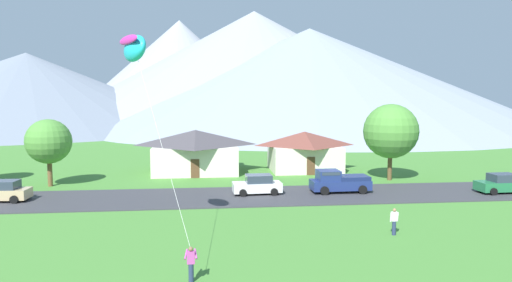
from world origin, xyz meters
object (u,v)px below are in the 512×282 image
at_px(parked_car_white_mid_west, 257,185).
at_px(pickup_truck_navy_west_side, 339,181).
at_px(kite_flyer_with_kite, 136,54).
at_px(house_leftmost, 196,150).
at_px(tree_left_of_center, 49,142).
at_px(tree_near_left, 391,131).
at_px(parked_car_tan_mid_east, 2,192).
at_px(house_left_center, 304,150).
at_px(watcher_person, 394,221).
at_px(parked_car_green_west_end, 501,184).

bearing_deg(parked_car_white_mid_west, pickup_truck_navy_west_side, -0.62).
bearing_deg(kite_flyer_with_kite, house_leftmost, 84.14).
relative_size(tree_left_of_center, kite_flyer_with_kite, 0.53).
bearing_deg(tree_near_left, parked_car_tan_mid_east, -170.23).
bearing_deg(pickup_truck_navy_west_side, parked_car_white_mid_west, 179.38).
distance_m(pickup_truck_navy_west_side, kite_flyer_with_kite, 22.22).
height_order(tree_near_left, kite_flyer_with_kite, kite_flyer_with_kite).
height_order(house_left_center, kite_flyer_with_kite, kite_flyer_with_kite).
bearing_deg(house_leftmost, watcher_person, -63.30).
xyz_separation_m(tree_near_left, tree_left_of_center, (-33.50, 0.39, -0.74)).
bearing_deg(tree_left_of_center, house_leftmost, 26.73).
xyz_separation_m(house_left_center, parked_car_green_west_end, (14.57, -14.39, -1.47)).
xyz_separation_m(pickup_truck_navy_west_side, watcher_person, (-0.14, -12.37, -0.18)).
distance_m(parked_car_green_west_end, watcher_person, 17.87).
bearing_deg(kite_flyer_with_kite, parked_car_tan_mid_east, 136.14).
height_order(house_leftmost, house_left_center, house_leftmost).
distance_m(parked_car_white_mid_west, kite_flyer_with_kite, 18.12).
xyz_separation_m(parked_car_tan_mid_east, kite_flyer_with_kite, (12.64, -12.15, 10.02)).
relative_size(house_leftmost, kite_flyer_with_kite, 0.83).
height_order(tree_near_left, parked_car_white_mid_west, tree_near_left).
bearing_deg(house_left_center, tree_near_left, -43.73).
distance_m(house_left_center, parked_car_green_west_end, 20.53).
bearing_deg(kite_flyer_with_kite, pickup_truck_navy_west_side, 39.20).
xyz_separation_m(tree_left_of_center, parked_car_tan_mid_east, (-1.61, -6.44, -3.41)).
distance_m(parked_car_white_mid_west, watcher_person, 14.32).
relative_size(house_left_center, parked_car_white_mid_west, 1.96).
relative_size(house_leftmost, pickup_truck_navy_west_side, 1.90).
bearing_deg(parked_car_white_mid_west, watcher_person, -60.32).
height_order(tree_near_left, tree_left_of_center, tree_near_left).
height_order(tree_near_left, pickup_truck_navy_west_side, tree_near_left).
height_order(tree_left_of_center, parked_car_green_west_end, tree_left_of_center).
relative_size(house_left_center, parked_car_tan_mid_east, 1.96).
xyz_separation_m(parked_car_green_west_end, parked_car_white_mid_west, (-21.46, 1.82, 0.00)).
distance_m(house_left_center, pickup_truck_navy_west_side, 12.71).
xyz_separation_m(house_leftmost, kite_flyer_with_kite, (-2.61, -25.46, 8.41)).
height_order(pickup_truck_navy_west_side, watcher_person, pickup_truck_navy_west_side).
bearing_deg(tree_near_left, watcher_person, -111.74).
xyz_separation_m(tree_left_of_center, parked_car_green_west_end, (40.70, -7.74, -3.41)).
bearing_deg(parked_car_green_west_end, house_left_center, 135.35).
height_order(house_leftmost, tree_near_left, tree_near_left).
relative_size(parked_car_tan_mid_east, watcher_person, 2.55).
xyz_separation_m(tree_near_left, pickup_truck_navy_west_side, (-7.03, -5.60, -3.96)).
relative_size(tree_near_left, parked_car_tan_mid_east, 1.83).
height_order(parked_car_green_west_end, watcher_person, parked_car_green_west_end).
xyz_separation_m(house_leftmost, house_left_center, (12.49, -0.22, -0.14)).
xyz_separation_m(parked_car_tan_mid_east, pickup_truck_navy_west_side, (28.09, 0.45, 0.19)).
height_order(parked_car_white_mid_west, pickup_truck_navy_west_side, pickup_truck_navy_west_side).
bearing_deg(kite_flyer_with_kite, watcher_person, 0.87).
bearing_deg(watcher_person, pickup_truck_navy_west_side, 89.36).
relative_size(tree_left_of_center, parked_car_green_west_end, 1.51).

